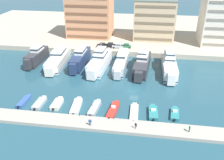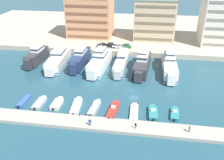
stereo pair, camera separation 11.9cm
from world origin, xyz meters
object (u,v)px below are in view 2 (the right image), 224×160
(car_black_far_left, at_px, (102,45))
(pedestrian_far_side, at_px, (136,125))
(car_silver_mid_left, at_px, (118,46))
(pedestrian_near_edge, at_px, (90,122))
(yacht_ivory_left, at_px, (58,59))
(motorboat_red_center_right, at_px, (113,110))
(yacht_charcoal_center_right, at_px, (142,63))
(motorboat_white_center_left, at_px, (76,106))
(motorboat_cream_mid_left, at_px, (57,104))
(pedestrian_mid_deck, at_px, (189,128))
(yacht_white_center_left, at_px, (100,62))
(yacht_white_mid_right, at_px, (169,64))
(motorboat_teal_far_right, at_px, (175,114))
(yacht_navy_mid_left, at_px, (80,59))
(yacht_silver_center, at_px, (122,61))
(motorboat_grey_left, at_px, (40,103))
(motorboat_cream_mid_right, at_px, (134,112))
(motorboat_grey_center, at_px, (94,108))
(car_green_center_left, at_px, (126,46))
(motorboat_teal_right, at_px, (153,113))
(yacht_charcoal_far_left, at_px, (37,56))
(motorboat_blue_far_left, at_px, (24,101))

(car_black_far_left, relative_size, pedestrian_far_side, 2.63)
(car_silver_mid_left, distance_m, pedestrian_near_edge, 50.20)
(yacht_ivory_left, xyz_separation_m, motorboat_red_center_right, (23.98, -27.45, -1.52))
(yacht_charcoal_center_right, bearing_deg, motorboat_white_center_left, -120.57)
(motorboat_cream_mid_left, relative_size, motorboat_white_center_left, 0.74)
(pedestrian_mid_deck, bearing_deg, yacht_charcoal_center_right, 109.31)
(yacht_charcoal_center_right, distance_m, motorboat_cream_mid_left, 33.59)
(yacht_ivory_left, bearing_deg, yacht_white_center_left, -4.63)
(yacht_white_mid_right, distance_m, motorboat_red_center_right, 31.22)
(yacht_charcoal_center_right, bearing_deg, pedestrian_far_side, -89.91)
(motorboat_teal_far_right, height_order, car_silver_mid_left, car_silver_mid_left)
(yacht_navy_mid_left, bearing_deg, yacht_silver_center, 3.43)
(yacht_ivory_left, relative_size, motorboat_white_center_left, 2.63)
(yacht_white_mid_right, bearing_deg, yacht_ivory_left, 179.79)
(yacht_ivory_left, xyz_separation_m, pedestrian_far_side, (30.07, -34.36, -0.33))
(motorboat_teal_far_right, bearing_deg, yacht_white_center_left, 133.32)
(pedestrian_mid_deck, bearing_deg, yacht_ivory_left, 141.00)
(yacht_silver_center, xyz_separation_m, motorboat_grey_left, (-18.47, -28.26, -1.61))
(yacht_navy_mid_left, xyz_separation_m, motorboat_cream_mid_right, (21.28, -27.90, -2.13))
(yacht_navy_mid_left, xyz_separation_m, motorboat_grey_center, (11.19, -27.77, -1.95))
(motorboat_grey_left, bearing_deg, car_green_center_left, 66.43)
(yacht_silver_center, height_order, motorboat_grey_center, yacht_silver_center)
(motorboat_grey_left, height_order, motorboat_white_center_left, motorboat_white_center_left)
(motorboat_white_center_left, distance_m, pedestrian_mid_deck, 28.21)
(motorboat_teal_right, distance_m, pedestrian_mid_deck, 10.38)
(motorboat_teal_far_right, bearing_deg, motorboat_red_center_right, -176.59)
(motorboat_cream_mid_right, bearing_deg, yacht_ivory_left, 136.95)
(pedestrian_far_side, bearing_deg, motorboat_grey_left, 163.69)
(motorboat_cream_mid_right, bearing_deg, pedestrian_near_edge, -142.03)
(motorboat_white_center_left, xyz_separation_m, motorboat_cream_mid_right, (14.93, -0.38, -0.13))
(car_silver_mid_left, relative_size, car_green_center_left, 1.00)
(yacht_white_mid_right, distance_m, motorboat_grey_left, 43.81)
(car_green_center_left, height_order, pedestrian_far_side, car_green_center_left)
(yacht_charcoal_center_right, relative_size, car_silver_mid_left, 5.03)
(yacht_white_mid_right, bearing_deg, pedestrian_near_edge, -118.99)
(motorboat_teal_far_right, bearing_deg, car_black_far_left, 121.87)
(yacht_ivory_left, distance_m, yacht_charcoal_center_right, 30.03)
(motorboat_teal_right, relative_size, car_silver_mid_left, 1.67)
(yacht_ivory_left, height_order, car_green_center_left, yacht_ivory_left)
(motorboat_cream_mid_left, bearing_deg, yacht_ivory_left, 108.74)
(motorboat_grey_center, bearing_deg, motorboat_red_center_right, -2.75)
(yacht_navy_mid_left, relative_size, motorboat_teal_right, 2.73)
(car_silver_mid_left, bearing_deg, yacht_white_mid_right, -38.65)
(yacht_charcoal_far_left, relative_size, pedestrian_far_side, 10.15)
(motorboat_teal_right, xyz_separation_m, pedestrian_far_side, (-3.88, -7.38, 1.22))
(yacht_navy_mid_left, xyz_separation_m, yacht_white_mid_right, (30.97, -0.70, 0.07))
(motorboat_cream_mid_left, bearing_deg, yacht_white_mid_right, 41.42)
(yacht_charcoal_far_left, bearing_deg, yacht_white_center_left, -4.05)
(motorboat_cream_mid_right, height_order, car_green_center_left, car_green_center_left)
(yacht_white_mid_right, bearing_deg, motorboat_blue_far_left, -146.07)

